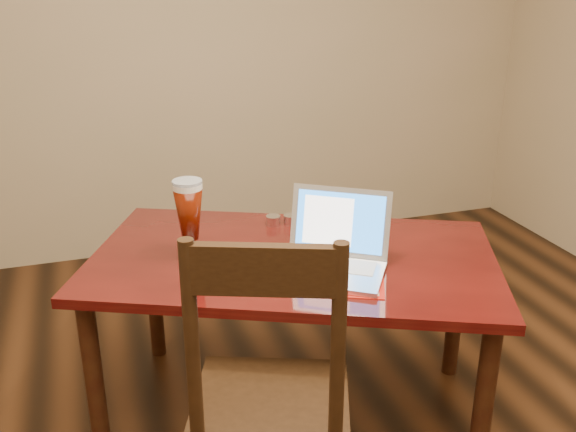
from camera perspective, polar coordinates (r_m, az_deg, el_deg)
name	(u,v)px	position (r m, az deg, el deg)	size (l,w,h in m)	color
dining_table	(291,273)	(2.40, 0.24, -5.06)	(1.70, 1.37, 1.00)	#4A0C09
dining_chair	(270,404)	(1.94, -1.62, -16.35)	(0.59, 0.57, 1.09)	black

